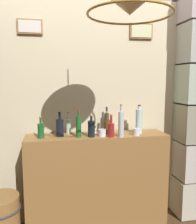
# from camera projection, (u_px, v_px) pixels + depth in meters

# --- Properties ---
(panelled_rear_partition) EXTENTS (3.01, 0.15, 2.75)m
(panelled_rear_partition) POSITION_uv_depth(u_px,v_px,m) (93.00, 94.00, 2.73)
(panelled_rear_partition) COLOR beige
(panelled_rear_partition) RESTS_ON ground
(stone_pillar) EXTENTS (0.39, 0.39, 2.67)m
(stone_pillar) POSITION_uv_depth(u_px,v_px,m) (194.00, 103.00, 2.80)
(stone_pillar) COLOR #B9B7A2
(stone_pillar) RESTS_ON ground
(bar_shelf_unit) EXTENTS (1.49, 0.36, 1.04)m
(bar_shelf_unit) POSITION_uv_depth(u_px,v_px,m) (97.00, 182.00, 2.60)
(bar_shelf_unit) COLOR olive
(bar_shelf_unit) RESTS_ON ground
(liquor_bottle_sherry) EXTENTS (0.05, 0.05, 0.23)m
(liquor_bottle_sherry) POSITION_uv_depth(u_px,v_px,m) (68.00, 126.00, 2.59)
(liquor_bottle_sherry) COLOR #A6C7BD
(liquor_bottle_sherry) RESTS_ON bar_shelf_unit
(liquor_bottle_whiskey) EXTENTS (0.07, 0.07, 0.24)m
(liquor_bottle_whiskey) POSITION_uv_depth(u_px,v_px,m) (107.00, 126.00, 2.58)
(liquor_bottle_whiskey) COLOR #573315
(liquor_bottle_whiskey) RESTS_ON bar_shelf_unit
(liquor_bottle_mezcal) EXTENTS (0.06, 0.06, 0.23)m
(liquor_bottle_mezcal) POSITION_uv_depth(u_px,v_px,m) (111.00, 129.00, 2.43)
(liquor_bottle_mezcal) COLOR maroon
(liquor_bottle_mezcal) RESTS_ON bar_shelf_unit
(liquor_bottle_bourbon) EXTENTS (0.07, 0.07, 0.31)m
(liquor_bottle_bourbon) POSITION_uv_depth(u_px,v_px,m) (139.00, 121.00, 2.58)
(liquor_bottle_bourbon) COLOR silver
(liquor_bottle_bourbon) RESTS_ON bar_shelf_unit
(liquor_bottle_scotch) EXTENTS (0.07, 0.07, 0.23)m
(liquor_bottle_scotch) POSITION_uv_depth(u_px,v_px,m) (91.00, 128.00, 2.44)
(liquor_bottle_scotch) COLOR black
(liquor_bottle_scotch) RESTS_ON bar_shelf_unit
(liquor_bottle_amaro) EXTENTS (0.06, 0.06, 0.33)m
(liquor_bottle_amaro) POSITION_uv_depth(u_px,v_px,m) (121.00, 124.00, 2.43)
(liquor_bottle_amaro) COLOR silver
(liquor_bottle_amaro) RESTS_ON bar_shelf_unit
(liquor_bottle_rye) EXTENTS (0.06, 0.06, 0.22)m
(liquor_bottle_rye) POSITION_uv_depth(u_px,v_px,m) (41.00, 130.00, 2.38)
(liquor_bottle_rye) COLOR #175323
(liquor_bottle_rye) RESTS_ON bar_shelf_unit
(liquor_bottle_vermouth) EXTENTS (0.05, 0.05, 0.28)m
(liquor_bottle_vermouth) POSITION_uv_depth(u_px,v_px,m) (107.00, 122.00, 2.68)
(liquor_bottle_vermouth) COLOR navy
(liquor_bottle_vermouth) RESTS_ON bar_shelf_unit
(liquor_bottle_vodka) EXTENTS (0.05, 0.05, 0.27)m
(liquor_bottle_vodka) POSITION_uv_depth(u_px,v_px,m) (79.00, 127.00, 2.42)
(liquor_bottle_vodka) COLOR #1B5822
(liquor_bottle_vodka) RESTS_ON bar_shelf_unit
(liquor_bottle_gin) EXTENTS (0.08, 0.08, 0.25)m
(liquor_bottle_gin) POSITION_uv_depth(u_px,v_px,m) (60.00, 127.00, 2.45)
(liquor_bottle_gin) COLOR black
(liquor_bottle_gin) RESTS_ON bar_shelf_unit
(glass_tumbler_rocks) EXTENTS (0.07, 0.07, 0.07)m
(glass_tumbler_rocks) POSITION_uv_depth(u_px,v_px,m) (136.00, 132.00, 2.51)
(glass_tumbler_rocks) COLOR silver
(glass_tumbler_rocks) RESTS_ON bar_shelf_unit
(glass_tumbler_highball) EXTENTS (0.06, 0.06, 0.08)m
(glass_tumbler_highball) POSITION_uv_depth(u_px,v_px,m) (93.00, 129.00, 2.61)
(glass_tumbler_highball) COLOR silver
(glass_tumbler_highball) RESTS_ON bar_shelf_unit
(glass_tumbler_shot) EXTENTS (0.08, 0.08, 0.07)m
(glass_tumbler_shot) POSITION_uv_depth(u_px,v_px,m) (102.00, 133.00, 2.48)
(glass_tumbler_shot) COLOR silver
(glass_tumbler_shot) RESTS_ON bar_shelf_unit
(wooden_barrel) EXTENTS (0.41, 0.41, 0.53)m
(wooden_barrel) POSITION_uv_depth(u_px,v_px,m) (0.00, 223.00, 2.29)
(wooden_barrel) COLOR olive
(wooden_barrel) RESTS_ON ground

